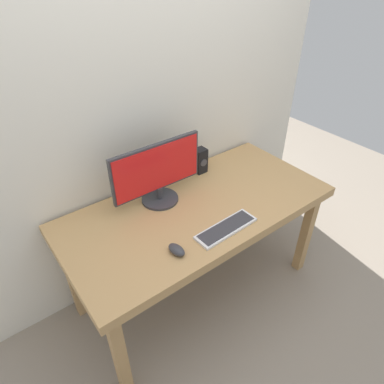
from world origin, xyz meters
name	(u,v)px	position (x,y,z in m)	size (l,w,h in m)	color
ground_plane	(197,287)	(0.00, 0.00, 0.00)	(6.00, 6.00, 0.00)	gray
wall_back	(151,63)	(0.00, 0.44, 1.50)	(2.66, 0.04, 3.00)	silver
desk	(198,215)	(0.00, 0.00, 0.69)	(1.65, 0.79, 0.76)	tan
monitor	(157,172)	(-0.15, 0.19, 0.96)	(0.58, 0.22, 0.38)	#333338
keyboard_primary	(226,228)	(-0.01, -0.26, 0.77)	(0.38, 0.13, 0.02)	silver
mouse	(177,250)	(-0.33, -0.24, 0.78)	(0.06, 0.11, 0.04)	#333338
speaker_right	(200,160)	(0.25, 0.29, 0.85)	(0.08, 0.08, 0.17)	black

